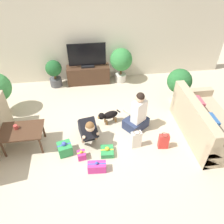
# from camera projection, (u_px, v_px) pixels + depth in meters

# --- Properties ---
(ground_plane) EXTENTS (16.00, 16.00, 0.00)m
(ground_plane) POSITION_uv_depth(u_px,v_px,m) (96.00, 137.00, 4.88)
(ground_plane) COLOR beige
(wall_back) EXTENTS (8.40, 0.06, 2.60)m
(wall_back) POSITION_uv_depth(u_px,v_px,m) (87.00, 37.00, 6.08)
(wall_back) COLOR beige
(wall_back) RESTS_ON ground_plane
(sofa_right) EXTENTS (0.94, 1.87, 0.87)m
(sofa_right) POSITION_uv_depth(u_px,v_px,m) (205.00, 124.00, 4.76)
(sofa_right) COLOR tan
(sofa_right) RESTS_ON ground_plane
(coffee_table) EXTENTS (0.85, 0.59, 0.47)m
(coffee_table) POSITION_uv_depth(u_px,v_px,m) (22.00, 132.00, 4.41)
(coffee_table) COLOR #472D1E
(coffee_table) RESTS_ON ground_plane
(tv_console) EXTENTS (1.24, 0.40, 0.53)m
(tv_console) POSITION_uv_depth(u_px,v_px,m) (88.00, 75.00, 6.52)
(tv_console) COLOR #472D1E
(tv_console) RESTS_ON ground_plane
(tv) EXTENTS (1.06, 0.20, 0.70)m
(tv) POSITION_uv_depth(u_px,v_px,m) (87.00, 57.00, 6.16)
(tv) COLOR black
(tv) RESTS_ON tv_console
(potted_plant_corner_right) EXTENTS (0.62, 0.62, 0.95)m
(potted_plant_corner_right) POSITION_uv_depth(u_px,v_px,m) (179.00, 82.00, 5.54)
(potted_plant_corner_right) COLOR beige
(potted_plant_corner_right) RESTS_ON ground_plane
(potted_plant_back_left) EXTENTS (0.46, 0.46, 0.80)m
(potted_plant_back_left) POSITION_uv_depth(u_px,v_px,m) (54.00, 72.00, 6.25)
(potted_plant_back_left) COLOR #4C4C51
(potted_plant_back_left) RESTS_ON ground_plane
(potted_plant_back_right) EXTENTS (0.65, 0.65, 1.04)m
(potted_plant_back_right) POSITION_uv_depth(u_px,v_px,m) (121.00, 61.00, 6.34)
(potted_plant_back_right) COLOR beige
(potted_plant_back_right) RESTS_ON ground_plane
(person_kneeling) EXTENTS (0.45, 0.77, 0.74)m
(person_kneeling) POSITION_uv_depth(u_px,v_px,m) (88.00, 129.00, 4.61)
(person_kneeling) COLOR #23232D
(person_kneeling) RESTS_ON ground_plane
(person_sitting) EXTENTS (0.66, 0.63, 0.99)m
(person_sitting) POSITION_uv_depth(u_px,v_px,m) (137.00, 116.00, 4.90)
(person_sitting) COLOR #283351
(person_sitting) RESTS_ON ground_plane
(dog) EXTENTS (0.57, 0.29, 0.35)m
(dog) POSITION_uv_depth(u_px,v_px,m) (108.00, 115.00, 5.11)
(dog) COLOR black
(dog) RESTS_ON ground_plane
(gift_box_a) EXTENTS (0.19, 0.20, 0.21)m
(gift_box_a) POSITION_uv_depth(u_px,v_px,m) (82.00, 155.00, 4.38)
(gift_box_a) COLOR #CC3389
(gift_box_a) RESTS_ON ground_plane
(gift_box_b) EXTENTS (0.33, 0.33, 0.31)m
(gift_box_b) POSITION_uv_depth(u_px,v_px,m) (65.00, 148.00, 4.46)
(gift_box_b) COLOR #2D934C
(gift_box_b) RESTS_ON ground_plane
(gift_box_c) EXTENTS (0.28, 0.31, 0.18)m
(gift_box_c) POSITION_uv_depth(u_px,v_px,m) (107.00, 151.00, 4.48)
(gift_box_c) COLOR #2D934C
(gift_box_c) RESTS_ON ground_plane
(gift_box_d) EXTENTS (0.36, 0.20, 0.25)m
(gift_box_d) POSITION_uv_depth(u_px,v_px,m) (97.00, 167.00, 4.14)
(gift_box_d) COLOR #CC3389
(gift_box_d) RESTS_ON ground_plane
(gift_bag_a) EXTENTS (0.22, 0.15, 0.38)m
(gift_bag_a) POSITION_uv_depth(u_px,v_px,m) (164.00, 141.00, 4.54)
(gift_bag_a) COLOR red
(gift_bag_a) RESTS_ON ground_plane
(gift_bag_b) EXTENTS (0.23, 0.16, 0.42)m
(gift_bag_b) POSITION_uv_depth(u_px,v_px,m) (136.00, 139.00, 4.55)
(gift_bag_b) COLOR white
(gift_bag_b) RESTS_ON ground_plane
(mug) EXTENTS (0.12, 0.08, 0.09)m
(mug) POSITION_uv_depth(u_px,v_px,m) (16.00, 127.00, 4.38)
(mug) COLOR #B23D38
(mug) RESTS_ON coffee_table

